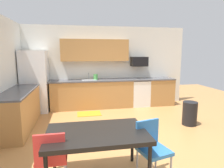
{
  "coord_description": "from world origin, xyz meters",
  "views": [
    {
      "loc": [
        -0.95,
        -4.03,
        1.84
      ],
      "look_at": [
        0.0,
        1.0,
        1.0
      ],
      "focal_mm": 31.23,
      "sensor_mm": 36.0,
      "label": 1
    }
  ],
  "objects_px": {
    "trash_bin": "(190,113)",
    "oven_range": "(139,92)",
    "refrigerator": "(35,82)",
    "microwave": "(139,62)",
    "dining_table": "(97,136)",
    "kettle": "(96,77)",
    "chair_near_table": "(151,145)",
    "chair_far_side": "(51,156)"
  },
  "relations": [
    {
      "from": "refrigerator",
      "to": "oven_range",
      "type": "bearing_deg",
      "value": 1.35
    },
    {
      "from": "microwave",
      "to": "refrigerator",
      "type": "bearing_deg",
      "value": -176.96
    },
    {
      "from": "oven_range",
      "to": "chair_far_side",
      "type": "height_order",
      "value": "oven_range"
    },
    {
      "from": "refrigerator",
      "to": "dining_table",
      "type": "relative_size",
      "value": 1.35
    },
    {
      "from": "chair_near_table",
      "to": "kettle",
      "type": "bearing_deg",
      "value": 95.93
    },
    {
      "from": "microwave",
      "to": "chair_far_side",
      "type": "xyz_separation_m",
      "value": [
        -2.5,
        -3.97,
        -1.02
      ]
    },
    {
      "from": "dining_table",
      "to": "chair_far_side",
      "type": "bearing_deg",
      "value": -169.04
    },
    {
      "from": "refrigerator",
      "to": "chair_far_side",
      "type": "relative_size",
      "value": 2.22
    },
    {
      "from": "dining_table",
      "to": "chair_near_table",
      "type": "relative_size",
      "value": 1.65
    },
    {
      "from": "chair_near_table",
      "to": "trash_bin",
      "type": "relative_size",
      "value": 1.42
    },
    {
      "from": "microwave",
      "to": "dining_table",
      "type": "height_order",
      "value": "microwave"
    },
    {
      "from": "microwave",
      "to": "chair_near_table",
      "type": "distance_m",
      "value": 4.21
    },
    {
      "from": "oven_range",
      "to": "chair_far_side",
      "type": "distance_m",
      "value": 4.61
    },
    {
      "from": "refrigerator",
      "to": "dining_table",
      "type": "height_order",
      "value": "refrigerator"
    },
    {
      "from": "oven_range",
      "to": "kettle",
      "type": "bearing_deg",
      "value": 178.11
    },
    {
      "from": "oven_range",
      "to": "trash_bin",
      "type": "relative_size",
      "value": 1.52
    },
    {
      "from": "microwave",
      "to": "kettle",
      "type": "bearing_deg",
      "value": -178.11
    },
    {
      "from": "kettle",
      "to": "trash_bin",
      "type": "bearing_deg",
      "value": -43.44
    },
    {
      "from": "dining_table",
      "to": "chair_near_table",
      "type": "height_order",
      "value": "chair_near_table"
    },
    {
      "from": "dining_table",
      "to": "kettle",
      "type": "distance_m",
      "value": 3.84
    },
    {
      "from": "trash_bin",
      "to": "chair_far_side",
      "type": "bearing_deg",
      "value": -149.61
    },
    {
      "from": "trash_bin",
      "to": "kettle",
      "type": "bearing_deg",
      "value": 136.56
    },
    {
      "from": "chair_far_side",
      "to": "kettle",
      "type": "height_order",
      "value": "kettle"
    },
    {
      "from": "refrigerator",
      "to": "trash_bin",
      "type": "bearing_deg",
      "value": -25.47
    },
    {
      "from": "refrigerator",
      "to": "kettle",
      "type": "distance_m",
      "value": 1.89
    },
    {
      "from": "chair_near_table",
      "to": "chair_far_side",
      "type": "height_order",
      "value": "same"
    },
    {
      "from": "refrigerator",
      "to": "trash_bin",
      "type": "height_order",
      "value": "refrigerator"
    },
    {
      "from": "refrigerator",
      "to": "kettle",
      "type": "relative_size",
      "value": 9.44
    },
    {
      "from": "chair_near_table",
      "to": "refrigerator",
      "type": "bearing_deg",
      "value": 121.31
    },
    {
      "from": "trash_bin",
      "to": "refrigerator",
      "type": "bearing_deg",
      "value": 154.53
    },
    {
      "from": "dining_table",
      "to": "kettle",
      "type": "height_order",
      "value": "kettle"
    },
    {
      "from": "refrigerator",
      "to": "trash_bin",
      "type": "xyz_separation_m",
      "value": [
        4.06,
        -1.93,
        -0.64
      ]
    },
    {
      "from": "microwave",
      "to": "chair_near_table",
      "type": "bearing_deg",
      "value": -105.76
    },
    {
      "from": "trash_bin",
      "to": "oven_range",
      "type": "bearing_deg",
      "value": 108.3
    },
    {
      "from": "kettle",
      "to": "chair_near_table",
      "type": "bearing_deg",
      "value": -84.07
    },
    {
      "from": "refrigerator",
      "to": "trash_bin",
      "type": "relative_size",
      "value": 3.15
    },
    {
      "from": "refrigerator",
      "to": "chair_near_table",
      "type": "relative_size",
      "value": 2.22
    },
    {
      "from": "chair_near_table",
      "to": "trash_bin",
      "type": "bearing_deg",
      "value": 45.7
    },
    {
      "from": "microwave",
      "to": "oven_range",
      "type": "bearing_deg",
      "value": -90.0
    },
    {
      "from": "refrigerator",
      "to": "microwave",
      "type": "xyz_separation_m",
      "value": [
        3.39,
        0.18,
        0.58
      ]
    },
    {
      "from": "dining_table",
      "to": "refrigerator",
      "type": "bearing_deg",
      "value": 112.21
    },
    {
      "from": "chair_far_side",
      "to": "dining_table",
      "type": "bearing_deg",
      "value": 10.96
    }
  ]
}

